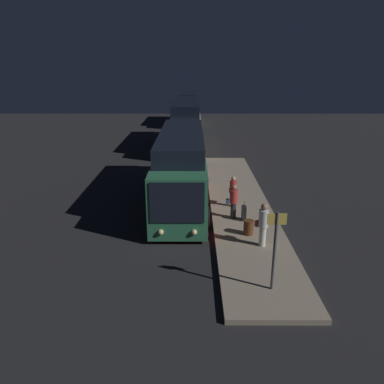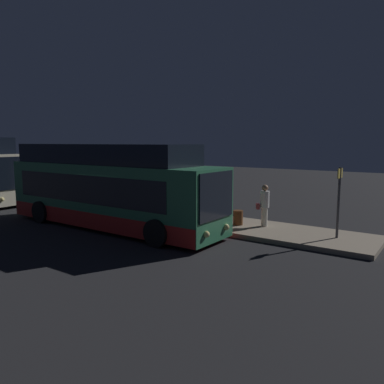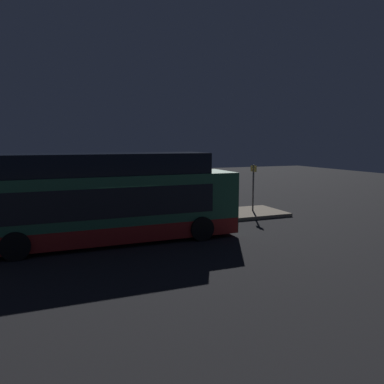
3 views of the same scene
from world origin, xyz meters
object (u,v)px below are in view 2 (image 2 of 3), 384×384
passenger_waiting (197,203)px  passenger_boarding (264,204)px  sign_post (339,196)px  passenger_with_bags (172,200)px  trash_bin (238,218)px  suitcase (208,213)px  bus_lead (108,190)px

passenger_waiting → passenger_boarding: bearing=-159.6°
passenger_boarding → sign_post: sign_post is taller
passenger_with_bags → sign_post: bearing=-92.7°
trash_bin → passenger_with_bags: bearing=-174.2°
sign_post → passenger_boarding: bearing=176.1°
suitcase → sign_post: size_ratio=0.35×
passenger_boarding → trash_bin: passenger_boarding is taller
passenger_with_bags → sign_post: 7.73m
passenger_waiting → passenger_with_bags: 1.59m
trash_bin → bus_lead: bearing=-148.4°
passenger_boarding → passenger_with_bags: size_ratio=1.13×
bus_lead → passenger_waiting: bearing=39.5°
passenger_waiting → suitcase: 0.78m
passenger_with_bags → sign_post: sign_post is taller
bus_lead → passenger_with_bags: bearing=60.5°
sign_post → passenger_waiting: bearing=-173.6°
trash_bin → passenger_boarding: bearing=20.7°
passenger_waiting → trash_bin: 2.01m
passenger_with_bags → trash_bin: passenger_with_bags is taller
sign_post → bus_lead: bearing=-160.5°
suitcase → sign_post: sign_post is taller
bus_lead → trash_bin: bearing=31.6°
passenger_boarding → sign_post: size_ratio=0.67×
passenger_boarding → passenger_waiting: 3.07m
passenger_boarding → bus_lead: bearing=87.2°
bus_lead → passenger_waiting: (3.12, 2.57, -0.61)m
bus_lead → passenger_waiting: 4.09m
suitcase → bus_lead: bearing=-138.0°
bus_lead → sign_post: bus_lead is taller
suitcase → passenger_with_bags: bearing=-169.5°
sign_post → trash_bin: 4.42m
passenger_boarding → trash_bin: 1.33m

